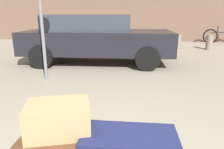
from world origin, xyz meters
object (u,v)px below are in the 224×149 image
Objects in this scene: no_parking_sign at (41,15)px; suitcase_brown_rear_left at (61,147)px; bollard_kerb_mid at (209,42)px; bicycle_leaning at (221,36)px; bollard_kerb_near at (178,42)px; parked_car at (96,37)px; duffel_bag_tan_topmost_pile at (59,118)px.

suitcase_brown_rear_left is at bearing -64.37° from no_parking_sign.
suitcase_brown_rear_left is 0.88× the size of bollard_kerb_mid.
bollard_kerb_mid is at bearing 64.25° from suitcase_brown_rear_left.
bicycle_leaning is 2.28m from bollard_kerb_mid.
bollard_kerb_near is (-2.42, -1.97, -0.07)m from bicycle_leaning.
no_parking_sign reaches higher than bollard_kerb_near.
parked_car is at bearing 66.92° from no_parking_sign.
bicycle_leaning is at bearing 47.58° from no_parking_sign.
bollard_kerb_near reaches higher than suitcase_brown_rear_left.
no_parking_sign is (-1.46, 3.05, 0.95)m from suitcase_brown_rear_left.
suitcase_brown_rear_left is 1.18× the size of duffel_bag_tan_topmost_pile.
bollard_kerb_mid is (3.52, 7.81, -0.16)m from suitcase_brown_rear_left.
parked_car is 7.25× the size of bollard_kerb_mid.
no_parking_sign is (-0.79, -1.86, 0.65)m from parked_car.
duffel_bag_tan_topmost_pile reaches higher than bollard_kerb_mid.
bollard_kerb_mid is at bearing 43.67° from no_parking_sign.
bollard_kerb_near and bollard_kerb_mid have the same top height.
suitcase_brown_rear_left is 0.23× the size of no_parking_sign.
bollard_kerb_mid is 6.98m from no_parking_sign.
parked_car is (-0.67, 4.91, 0.06)m from duffel_bag_tan_topmost_pile.
duffel_bag_tan_topmost_pile is 3.46m from no_parking_sign.
no_parking_sign reaches higher than bicycle_leaning.
bicycle_leaning is (4.68, 9.77, -0.09)m from suitcase_brown_rear_left.
bollard_kerb_near is at bearing 57.44° from duffel_bag_tan_topmost_pile.
duffel_bag_tan_topmost_pile is 4.96m from parked_car.
suitcase_brown_rear_left is at bearing -106.09° from bollard_kerb_near.
no_parking_sign is at bearing -113.08° from parked_car.
no_parking_sign is at bearing -136.33° from bollard_kerb_mid.
duffel_bag_tan_topmost_pile is 0.10× the size of parked_car.
parked_car reaches higher than bicycle_leaning.
bollard_kerb_mid is at bearing 49.28° from duffel_bag_tan_topmost_pile.
bollard_kerb_mid is (1.26, 0.00, 0.00)m from bollard_kerb_near.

